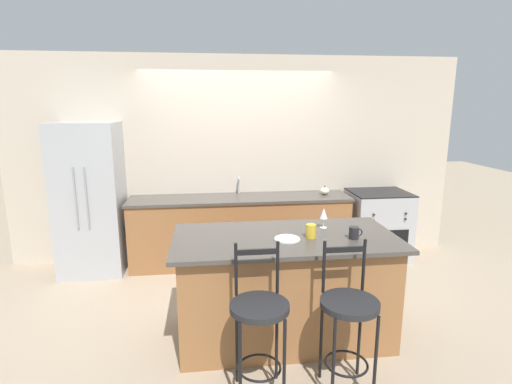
# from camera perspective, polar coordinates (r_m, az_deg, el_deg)

# --- Properties ---
(ground_plane) EXTENTS (18.00, 18.00, 0.00)m
(ground_plane) POSITION_cam_1_polar(r_m,az_deg,el_deg) (5.13, -1.85, -11.42)
(ground_plane) COLOR tan
(wall_back) EXTENTS (6.00, 0.07, 2.70)m
(wall_back) POSITION_cam_1_polar(r_m,az_deg,el_deg) (5.40, -2.59, 4.73)
(wall_back) COLOR beige
(wall_back) RESTS_ON ground_plane
(back_counter) EXTENTS (2.86, 0.65, 0.90)m
(back_counter) POSITION_cam_1_polar(r_m,az_deg,el_deg) (5.30, -2.24, -5.38)
(back_counter) COLOR #936038
(back_counter) RESTS_ON ground_plane
(sink_faucet) EXTENTS (0.02, 0.13, 0.22)m
(sink_faucet) POSITION_cam_1_polar(r_m,az_deg,el_deg) (5.34, -2.46, 1.23)
(sink_faucet) COLOR #ADAFB5
(sink_faucet) RESTS_ON back_counter
(kitchen_island) EXTENTS (1.94, 0.97, 0.95)m
(kitchen_island) POSITION_cam_1_polar(r_m,az_deg,el_deg) (3.67, 4.09, -13.34)
(kitchen_island) COLOR #936038
(kitchen_island) RESTS_ON ground_plane
(refrigerator) EXTENTS (0.76, 0.70, 1.87)m
(refrigerator) POSITION_cam_1_polar(r_m,az_deg,el_deg) (5.31, -22.57, -0.92)
(refrigerator) COLOR #ADAFB5
(refrigerator) RESTS_ON ground_plane
(oven_range) EXTENTS (0.77, 0.69, 0.92)m
(oven_range) POSITION_cam_1_polar(r_m,az_deg,el_deg) (5.72, 16.96, -4.50)
(oven_range) COLOR #ADAFB5
(oven_range) RESTS_ON ground_plane
(bar_stool_near) EXTENTS (0.42, 0.42, 1.11)m
(bar_stool_near) POSITION_cam_1_polar(r_m,az_deg,el_deg) (2.95, 0.48, -17.80)
(bar_stool_near) COLOR black
(bar_stool_near) RESTS_ON ground_plane
(bar_stool_far) EXTENTS (0.42, 0.42, 1.11)m
(bar_stool_far) POSITION_cam_1_polar(r_m,az_deg,el_deg) (3.06, 13.07, -16.92)
(bar_stool_far) COLOR black
(bar_stool_far) RESTS_ON ground_plane
(dinner_plate) EXTENTS (0.22, 0.22, 0.02)m
(dinner_plate) POSITION_cam_1_polar(r_m,az_deg,el_deg) (3.39, 4.49, -6.68)
(dinner_plate) COLOR white
(dinner_plate) RESTS_ON kitchen_island
(wine_glass) EXTENTS (0.07, 0.07, 0.19)m
(wine_glass) POSITION_cam_1_polar(r_m,az_deg,el_deg) (3.72, 9.65, -3.10)
(wine_glass) COLOR white
(wine_glass) RESTS_ON kitchen_island
(coffee_mug) EXTENTS (0.12, 0.08, 0.10)m
(coffee_mug) POSITION_cam_1_polar(r_m,az_deg,el_deg) (3.50, 13.85, -5.68)
(coffee_mug) COLOR #232326
(coffee_mug) RESTS_ON kitchen_island
(tumbler_cup) EXTENTS (0.09, 0.09, 0.12)m
(tumbler_cup) POSITION_cam_1_polar(r_m,az_deg,el_deg) (3.45, 7.86, -5.54)
(tumbler_cup) COLOR gold
(tumbler_cup) RESTS_ON kitchen_island
(pumpkin_decoration) EXTENTS (0.12, 0.12, 0.12)m
(pumpkin_decoration) POSITION_cam_1_polar(r_m,az_deg,el_deg) (5.38, 9.78, 0.16)
(pumpkin_decoration) COLOR beige
(pumpkin_decoration) RESTS_ON back_counter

